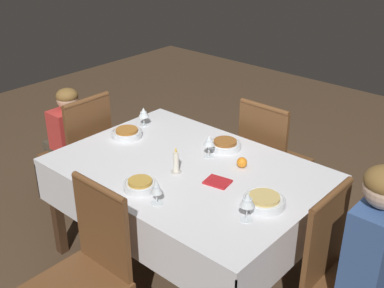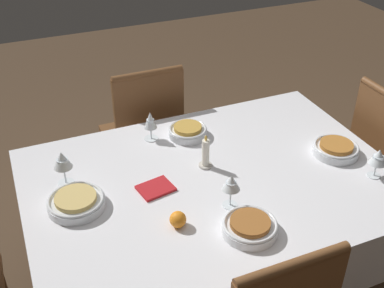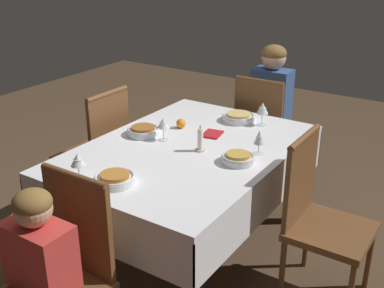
{
  "view_description": "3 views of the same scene",
  "coord_description": "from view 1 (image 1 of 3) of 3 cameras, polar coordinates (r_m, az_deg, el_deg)",
  "views": [
    {
      "loc": [
        -1.72,
        1.9,
        2.15
      ],
      "look_at": [
        -0.02,
        -0.02,
        0.89
      ],
      "focal_mm": 45.0,
      "sensor_mm": 36.0,
      "label": 1
    },
    {
      "loc": [
        -0.72,
        -1.49,
        1.99
      ],
      "look_at": [
        -0.06,
        0.09,
        0.87
      ],
      "focal_mm": 45.0,
      "sensor_mm": 36.0,
      "label": 2
    },
    {
      "loc": [
        2.23,
        1.49,
        1.87
      ],
      "look_at": [
        0.07,
        0.08,
        0.79
      ],
      "focal_mm": 45.0,
      "sensor_mm": 36.0,
      "label": 3
    }
  ],
  "objects": [
    {
      "name": "bowl_west",
      "position": [
        2.59,
        8.54,
        -6.63
      ],
      "size": [
        0.23,
        0.23,
        0.06
      ],
      "color": "silver",
      "rests_on": "dining_table"
    },
    {
      "name": "wine_glass_south",
      "position": [
        3.0,
        2.04,
        0.33
      ],
      "size": [
        0.07,
        0.07,
        0.15
      ],
      "color": "white",
      "rests_on": "dining_table"
    },
    {
      "name": "wine_glass_west",
      "position": [
        2.41,
        6.6,
        -6.67
      ],
      "size": [
        0.08,
        0.08,
        0.16
      ],
      "color": "white",
      "rests_on": "dining_table"
    },
    {
      "name": "orange_fruit",
      "position": [
        2.93,
        5.94,
        -2.19
      ],
      "size": [
        0.06,
        0.06,
        0.06
      ],
      "primitive_type": "sphere",
      "color": "orange",
      "rests_on": "dining_table"
    },
    {
      "name": "candle_centerpiece",
      "position": [
        2.84,
        -1.91,
        -2.31
      ],
      "size": [
        0.06,
        0.06,
        0.16
      ],
      "color": "beige",
      "rests_on": "dining_table"
    },
    {
      "name": "chair_south",
      "position": [
        3.58,
        9.21,
        -1.38
      ],
      "size": [
        0.43,
        0.43,
        0.95
      ],
      "color": "brown",
      "rests_on": "ground_plane"
    },
    {
      "name": "chair_north",
      "position": [
        2.57,
        -12.38,
        -14.11
      ],
      "size": [
        0.43,
        0.43,
        0.95
      ],
      "rotation": [
        0.0,
        0.0,
        3.14
      ],
      "color": "brown",
      "rests_on": "ground_plane"
    },
    {
      "name": "person_child_red",
      "position": [
        3.85,
        -14.53,
        0.51
      ],
      "size": [
        0.33,
        0.3,
        0.96
      ],
      "rotation": [
        0.0,
        0.0,
        1.57
      ],
      "color": "#4C4233",
      "rests_on": "ground_plane"
    },
    {
      "name": "person_adult_denim",
      "position": [
        2.45,
        21.41,
        -13.37
      ],
      "size": [
        0.34,
        0.3,
        1.16
      ],
      "rotation": [
        0.0,
        0.0,
        -1.57
      ],
      "color": "#282833",
      "rests_on": "ground_plane"
    },
    {
      "name": "wine_glass_east",
      "position": [
        3.46,
        -5.76,
        3.69
      ],
      "size": [
        0.08,
        0.08,
        0.14
      ],
      "color": "white",
      "rests_on": "dining_table"
    },
    {
      "name": "chair_west",
      "position": [
        2.58,
        17.5,
        -14.67
      ],
      "size": [
        0.43,
        0.43,
        0.95
      ],
      "rotation": [
        0.0,
        0.0,
        -1.57
      ],
      "color": "brown",
      "rests_on": "ground_plane"
    },
    {
      "name": "dining_table",
      "position": [
        2.97,
        -0.55,
        -4.09
      ],
      "size": [
        1.59,
        1.13,
        0.73
      ],
      "color": "silver",
      "rests_on": "ground_plane"
    },
    {
      "name": "bowl_south",
      "position": [
        3.15,
        3.94,
        -0.05
      ],
      "size": [
        0.21,
        0.21,
        0.06
      ],
      "color": "silver",
      "rests_on": "dining_table"
    },
    {
      "name": "wine_glass_north",
      "position": [
        2.54,
        -4.25,
        -5.15
      ],
      "size": [
        0.07,
        0.07,
        0.15
      ],
      "color": "white",
      "rests_on": "dining_table"
    },
    {
      "name": "ground_plane",
      "position": [
        3.34,
        -0.5,
        -13.76
      ],
      "size": [
        8.0,
        8.0,
        0.0
      ],
      "primitive_type": "plane",
      "color": "#4C3826"
    },
    {
      "name": "bowl_east",
      "position": [
        3.33,
        -7.72,
        1.33
      ],
      "size": [
        0.21,
        0.21,
        0.06
      ],
      "color": "silver",
      "rests_on": "dining_table"
    },
    {
      "name": "chair_east",
      "position": [
        3.73,
        -12.94,
        -0.55
      ],
      "size": [
        0.43,
        0.43,
        0.95
      ],
      "rotation": [
        0.0,
        0.0,
        1.57
      ],
      "color": "brown",
      "rests_on": "ground_plane"
    },
    {
      "name": "napkin_red_folded",
      "position": [
        2.77,
        3.05,
        -4.5
      ],
      "size": [
        0.16,
        0.14,
        0.01
      ],
      "rotation": [
        0.0,
        0.0,
        0.18
      ],
      "color": "red",
      "rests_on": "dining_table"
    },
    {
      "name": "bowl_north",
      "position": [
        2.71,
        -6.16,
        -4.79
      ],
      "size": [
        0.19,
        0.19,
        0.06
      ],
      "color": "silver",
      "rests_on": "dining_table"
    }
  ]
}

